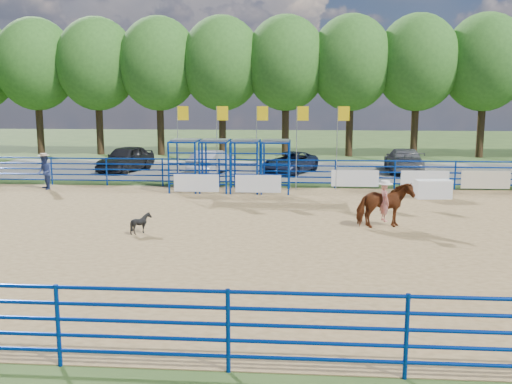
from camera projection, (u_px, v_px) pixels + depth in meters
ground at (265, 234)px, 19.69m from camera, size 120.00×120.00×0.00m
arena_dirt at (265, 234)px, 19.69m from camera, size 30.00×20.00×0.02m
gravel_strip at (281, 170)px, 36.40m from camera, size 40.00×10.00×0.01m
announcer_table at (433, 189)px, 26.39m from camera, size 1.68×0.93×0.85m
horse_and_rider at (385, 203)px, 20.43m from camera, size 2.11×1.35×2.40m
calf at (141, 223)px, 19.64m from camera, size 0.68×0.61×0.72m
spectator_cowboy at (45, 172)px, 28.80m from camera, size 1.05×1.08×1.81m
car_a at (126, 158)px, 35.85m from camera, size 2.99×5.04×1.61m
car_b at (212, 162)px, 34.85m from camera, size 2.52×4.62×1.44m
car_c at (290, 162)px, 35.09m from camera, size 3.79×5.11×1.29m
car_d at (404, 160)px, 35.53m from camera, size 2.38×5.24×1.49m
perimeter_fence at (265, 213)px, 19.57m from camera, size 30.10×20.10×1.50m
chute_assembly at (238, 166)px, 28.32m from camera, size 19.32×2.41×4.20m
treeline at (286, 59)px, 43.99m from camera, size 56.40×6.40×11.24m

